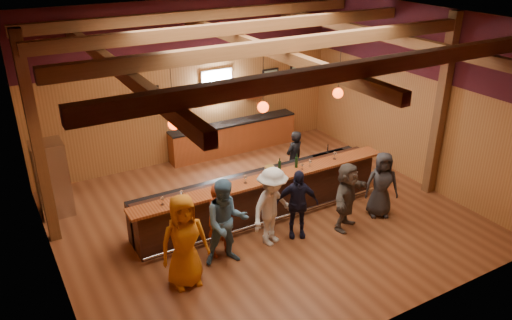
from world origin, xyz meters
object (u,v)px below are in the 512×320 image
object	(u,v)px
customer_white	(272,207)
customer_dark	(382,185)
customer_denim	(226,222)
customer_redvest	(220,221)
customer_orange	(184,241)
customer_navy	(297,204)
bottle_a	(280,166)
ice_bucket	(269,171)
back_bar_cabinet	(234,137)
stainless_fridge	(52,179)
bartender	(294,158)
customer_brown	(347,196)
bar_counter	(260,195)

from	to	relation	value
customer_white	customer_dark	distance (m)	2.81
customer_denim	customer_redvest	bearing A→B (deg)	103.01
customer_orange	customer_denim	size ratio (longest dim) A/B	1.02
customer_white	customer_navy	bearing A→B (deg)	-21.65
bottle_a	ice_bucket	bearing A→B (deg)	-160.91
back_bar_cabinet	stainless_fridge	size ratio (longest dim) A/B	2.22
bartender	back_bar_cabinet	bearing A→B (deg)	-96.39
customer_dark	ice_bucket	xyz separation A→B (m)	(-2.34, 1.12, 0.44)
customer_white	customer_dark	size ratio (longest dim) A/B	1.11
customer_brown	ice_bucket	size ratio (longest dim) A/B	6.61
customer_white	bottle_a	distance (m)	1.30
customer_dark	bartender	distance (m)	2.45
stainless_fridge	customer_brown	size ratio (longest dim) A/B	1.14
customer_dark	customer_white	bearing A→B (deg)	-156.70
bar_counter	customer_navy	world-z (taller)	customer_navy
customer_navy	customer_dark	xyz separation A→B (m)	(2.18, -0.25, 0.00)
bar_counter	bartender	distance (m)	1.78
back_bar_cabinet	ice_bucket	xyz separation A→B (m)	(-1.11, -3.86, 0.75)
customer_denim	bartender	xyz separation A→B (m)	(3.03, 2.14, -0.16)
bartender	bar_counter	bearing A→B (deg)	15.89
customer_white	customer_dark	world-z (taller)	customer_white
bartender	stainless_fridge	bearing A→B (deg)	-29.38
customer_navy	customer_brown	world-z (taller)	customer_brown
bar_counter	bartender	xyz separation A→B (m)	(1.53, 0.87, 0.23)
stainless_fridge	customer_dark	xyz separation A→B (m)	(6.53, -3.86, -0.11)
customer_brown	back_bar_cabinet	bearing A→B (deg)	63.92
customer_navy	stainless_fridge	bearing A→B (deg)	167.49
ice_bucket	customer_navy	bearing A→B (deg)	-79.30
customer_denim	ice_bucket	distance (m)	1.88
customer_dark	customer_navy	bearing A→B (deg)	-157.78
customer_dark	bartender	world-z (taller)	customer_dark
bar_counter	bottle_a	bearing A→B (deg)	-22.50
bartender	customer_redvest	bearing A→B (deg)	17.56
customer_orange	bottle_a	world-z (taller)	customer_orange
customer_orange	ice_bucket	world-z (taller)	customer_orange
back_bar_cabinet	customer_redvest	xyz separation A→B (m)	(-2.68, -4.54, 0.32)
customer_orange	customer_redvest	bearing A→B (deg)	30.19
customer_white	customer_navy	size ratio (longest dim) A/B	1.12
back_bar_cabinet	bottle_a	bearing A→B (deg)	-101.58
stainless_fridge	ice_bucket	distance (m)	5.02
stainless_fridge	customer_redvest	distance (m)	4.31
stainless_fridge	bottle_a	size ratio (longest dim) A/B	5.75
back_bar_cabinet	customer_dark	bearing A→B (deg)	-76.09
customer_denim	customer_navy	size ratio (longest dim) A/B	1.16
customer_navy	customer_brown	xyz separation A→B (m)	(1.12, -0.28, 0.00)
customer_orange	bartender	bearing A→B (deg)	33.03
customer_denim	customer_brown	bearing A→B (deg)	10.25
customer_brown	bartender	bearing A→B (deg)	57.63
customer_redvest	customer_brown	world-z (taller)	customer_redvest
back_bar_cabinet	customer_brown	size ratio (longest dim) A/B	2.53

